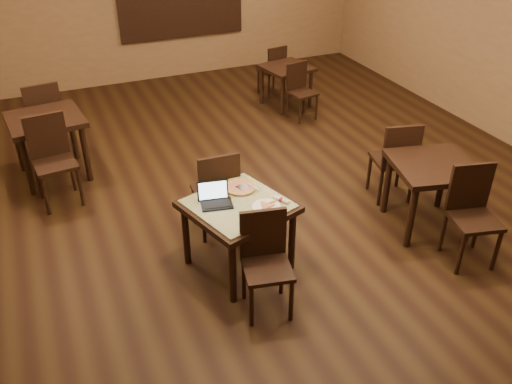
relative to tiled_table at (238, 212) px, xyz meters
name	(u,v)px	position (x,y,z in m)	size (l,w,h in m)	color
ground	(267,208)	(0.70, 0.86, -0.66)	(10.00, 10.00, 0.00)	black
tiled_table	(238,212)	(0.00, 0.00, 0.00)	(1.15, 1.15, 0.76)	black
chair_main_near	(265,256)	(0.02, -0.62, -0.11)	(0.50, 0.50, 0.98)	black
chair_main_far	(217,189)	(0.00, 0.61, -0.07)	(0.47, 0.47, 1.04)	black
laptop	(215,198)	(-0.20, 0.10, 0.16)	(0.33, 0.29, 0.20)	black
plate	(266,207)	(0.22, -0.18, 0.11)	(0.27, 0.27, 0.01)	white
pizza_slice	(266,206)	(0.22, -0.18, 0.13)	(0.18, 0.18, 0.02)	#D2BC8C
pizza_pan	(240,188)	(0.12, 0.24, 0.11)	(0.33, 0.33, 0.01)	silver
pizza_whole	(240,187)	(0.12, 0.24, 0.12)	(0.32, 0.32, 0.02)	#D2BC8C
spatula	(243,187)	(0.14, 0.22, 0.13)	(0.11, 0.27, 0.01)	silver
napkin_roll	(281,200)	(0.40, -0.14, 0.12)	(0.12, 0.17, 0.04)	white
other_table_a	(286,73)	(2.32, 3.67, -0.09)	(0.85, 0.85, 0.68)	black
other_table_a_chair_near	(300,87)	(2.30, 3.15, -0.16)	(0.44, 0.44, 0.89)	black
other_table_a_chair_far	(274,68)	(2.33, 4.19, -0.16)	(0.44, 0.44, 0.89)	black
other_table_b	(47,127)	(-1.54, 2.71, 0.04)	(0.98, 0.98, 0.84)	black
other_table_b_chair_near	(52,155)	(-1.55, 2.08, -0.05)	(0.52, 0.52, 1.08)	black
other_table_b_chair_far	(44,115)	(-1.53, 3.35, -0.05)	(0.52, 0.52, 1.08)	black
other_table_c	(432,174)	(2.22, -0.17, 0.01)	(1.04, 1.04, 0.81)	black
other_table_c_chair_near	(472,208)	(2.24, -0.78, -0.07)	(0.55, 0.55, 1.04)	black
other_table_c_chair_far	(396,157)	(2.19, 0.44, -0.07)	(0.55, 0.55, 1.04)	black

